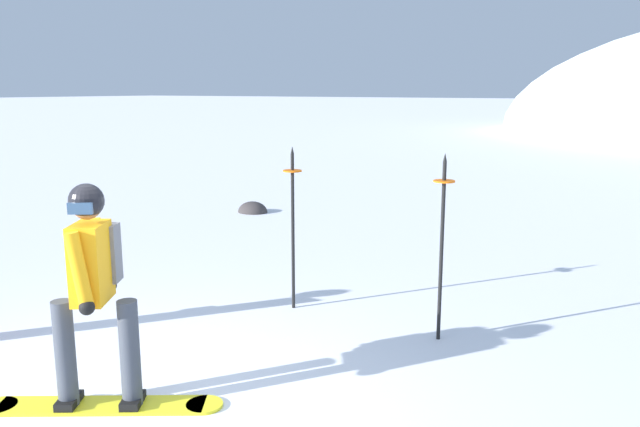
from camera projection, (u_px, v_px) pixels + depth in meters
name	position (u px, v px, depth m)	size (l,w,h in m)	color
snowboarder_main	(95.00, 290.00, 4.64)	(1.61, 1.09, 1.71)	yellow
piste_marker_near	(442.00, 235.00, 5.89)	(0.20, 0.20, 1.80)	black
piste_marker_far	(293.00, 217.00, 6.76)	(0.20, 0.20, 1.78)	black
rock_dark	(253.00, 212.00, 12.31)	(0.60, 0.51, 0.42)	#383333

